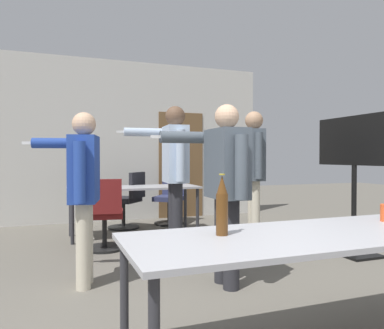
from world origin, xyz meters
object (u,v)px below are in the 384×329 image
Objects in this scene: tv_screen at (354,166)px; office_chair_mid_tucked at (104,217)px; person_center_tall at (174,164)px; office_chair_far_left at (171,200)px; office_chair_far_right at (127,202)px; person_right_polo at (253,163)px; person_left_plaid at (225,178)px; person_far_watching at (83,182)px; beer_bottle at (222,206)px.

office_chair_mid_tucked is (-2.81, 1.23, -0.65)m from tv_screen.
person_center_tall reaches higher than office_chair_far_left.
office_chair_far_right is 0.83m from office_chair_far_left.
office_chair_far_right is (-1.36, 1.73, -0.66)m from person_right_polo.
office_chair_mid_tucked is at bearing -160.95° from office_chair_far_right.
tv_screen is 1.01× the size of person_left_plaid.
person_left_plaid is at bearing -97.19° from person_far_watching.
office_chair_far_right is at bearing 77.85° from office_chair_mid_tucked.
tv_screen is 2.99m from beer_bottle.
office_chair_mid_tucked is at bearing -113.70° from tv_screen.
tv_screen reaches higher than office_chair_mid_tucked.
beer_bottle is at bearing -142.33° from office_chair_far_right.
office_chair_far_right reaches higher than office_chair_far_left.
office_chair_far_left is (1.69, 2.81, -0.53)m from person_far_watching.
person_far_watching is 1.40m from office_chair_mid_tucked.
office_chair_far_right is (-0.33, 3.05, -0.55)m from person_left_plaid.
person_right_polo is at bearing -1.31° from office_chair_mid_tucked.
person_far_watching is 2.80m from office_chair_far_right.
person_far_watching reaches higher than office_chair_far_left.
beer_bottle is at bearing 161.65° from person_right_polo.
person_center_tall is (-2.03, 0.79, 0.01)m from tv_screen.
person_center_tall reaches higher than tv_screen.
office_chair_far_left is at bearing 30.62° from person_right_polo.
beer_bottle is (-0.57, -1.16, -0.09)m from person_left_plaid.
office_chair_mid_tucked is at bearing 65.54° from person_center_tall.
person_left_plaid is 3.34m from office_chair_far_left.
tv_screen is at bearing -76.01° from person_left_plaid.
office_chair_far_left is (-1.46, 2.80, -0.65)m from tv_screen.
tv_screen is at bearing -13.97° from office_chair_mid_tucked.
person_right_polo reaches higher than office_chair_far_left.
office_chair_mid_tucked is 2.61× the size of beer_bottle.
beer_bottle is at bearing -57.15° from tv_screen.
office_chair_far_left is (1.35, 1.56, 0.00)m from office_chair_mid_tucked.
person_left_plaid is at bearing -76.67° from tv_screen.
person_right_polo is at bearing -100.82° from office_chair_far_right.
person_far_watching is 1.74× the size of office_chair_mid_tucked.
office_chair_far_right is (-0.24, 1.80, -0.65)m from person_center_tall.
tv_screen is 1.25m from person_right_polo.
person_right_polo is 2.12m from office_chair_far_left.
tv_screen is 1.06× the size of person_far_watching.
office_chair_mid_tucked is at bearing 93.49° from person_right_polo.
person_left_plaid reaches higher than office_chair_mid_tucked.
office_chair_far_right is 1.02× the size of office_chair_mid_tucked.
office_chair_far_right is at bearing 6.85° from person_left_plaid.
person_far_watching reaches higher than office_chair_far_right.
person_far_watching is at bearing 96.19° from office_chair_far_left.
office_chair_far_right is at bearing 51.64° from office_chair_far_left.
office_chair_mid_tucked is (-1.91, 0.37, -0.68)m from person_right_polo.
person_center_tall is 1.12m from office_chair_mid_tucked.
office_chair_far_left is (0.57, 2.00, -0.67)m from person_center_tall.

